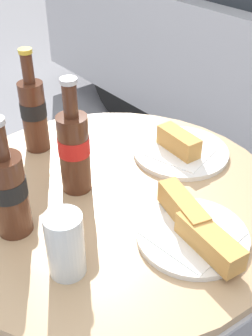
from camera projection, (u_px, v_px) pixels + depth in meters
name	position (u px, v px, depth m)	size (l,w,h in m)	color
bistro_table	(114.00, 245.00, 1.02)	(0.77, 0.77, 0.78)	#B7B7BC
cola_bottle_left	(8.00, 190.00, 0.78)	(0.07, 0.07, 0.25)	#4C2819
cola_bottle_right	(74.00, 149.00, 0.89)	(0.07, 0.07, 0.26)	#4C2819
cola_bottle_center	(34.00, 112.00, 1.02)	(0.06, 0.06, 0.26)	#4C2819
drinking_glass	(66.00, 247.00, 0.72)	(0.07, 0.07, 0.13)	black
lunch_plate_near	(194.00, 230.00, 0.80)	(0.24, 0.22, 0.06)	white
lunch_plate_far	(180.00, 149.00, 1.05)	(0.24, 0.24, 0.06)	white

